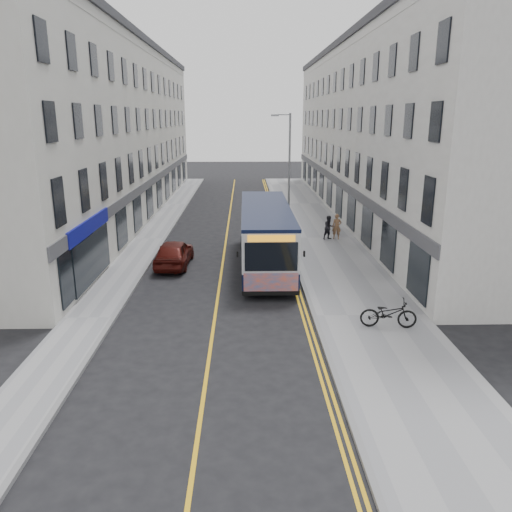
{
  "coord_description": "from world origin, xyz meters",
  "views": [
    {
      "loc": [
        1.22,
        -19.72,
        7.81
      ],
      "look_at": [
        1.74,
        2.36,
        1.6
      ],
      "focal_mm": 35.0,
      "sensor_mm": 36.0,
      "label": 1
    }
  ],
  "objects_px": {
    "pedestrian_near": "(337,227)",
    "streetlamp": "(288,169)",
    "bicycle": "(388,313)",
    "city_bus": "(266,234)",
    "pedestrian_far": "(329,228)",
    "car_white": "(268,204)",
    "car_maroon": "(174,253)"
  },
  "relations": [
    {
      "from": "pedestrian_near",
      "to": "car_maroon",
      "type": "distance_m",
      "value": 11.16
    },
    {
      "from": "streetlamp",
      "to": "car_maroon",
      "type": "bearing_deg",
      "value": -130.83
    },
    {
      "from": "pedestrian_far",
      "to": "bicycle",
      "type": "bearing_deg",
      "value": -112.93
    },
    {
      "from": "city_bus",
      "to": "car_maroon",
      "type": "relative_size",
      "value": 2.62
    },
    {
      "from": "bicycle",
      "to": "pedestrian_near",
      "type": "relative_size",
      "value": 1.29
    },
    {
      "from": "bicycle",
      "to": "pedestrian_near",
      "type": "bearing_deg",
      "value": 4.38
    },
    {
      "from": "pedestrian_near",
      "to": "streetlamp",
      "type": "bearing_deg",
      "value": 157.9
    },
    {
      "from": "bicycle",
      "to": "car_white",
      "type": "xyz_separation_m",
      "value": [
        -3.4,
        24.24,
        -0.02
      ]
    },
    {
      "from": "streetlamp",
      "to": "bicycle",
      "type": "bearing_deg",
      "value": -81.57
    },
    {
      "from": "city_bus",
      "to": "bicycle",
      "type": "distance_m",
      "value": 9.63
    },
    {
      "from": "pedestrian_far",
      "to": "car_maroon",
      "type": "distance_m",
      "value": 10.66
    },
    {
      "from": "streetlamp",
      "to": "bicycle",
      "type": "height_order",
      "value": "streetlamp"
    },
    {
      "from": "car_maroon",
      "to": "pedestrian_far",
      "type": "bearing_deg",
      "value": -147.72
    },
    {
      "from": "streetlamp",
      "to": "pedestrian_far",
      "type": "relative_size",
      "value": 5.17
    },
    {
      "from": "pedestrian_far",
      "to": "car_white",
      "type": "bearing_deg",
      "value": 85.79
    },
    {
      "from": "streetlamp",
      "to": "car_white",
      "type": "relative_size",
      "value": 2.02
    },
    {
      "from": "pedestrian_near",
      "to": "car_maroon",
      "type": "xyz_separation_m",
      "value": [
        -9.75,
        -5.42,
        -0.21
      ]
    },
    {
      "from": "streetlamp",
      "to": "pedestrian_near",
      "type": "bearing_deg",
      "value": -38.63
    },
    {
      "from": "bicycle",
      "to": "pedestrian_far",
      "type": "height_order",
      "value": "pedestrian_far"
    },
    {
      "from": "car_maroon",
      "to": "streetlamp",
      "type": "bearing_deg",
      "value": -128.47
    },
    {
      "from": "streetlamp",
      "to": "pedestrian_near",
      "type": "height_order",
      "value": "streetlamp"
    },
    {
      "from": "bicycle",
      "to": "pedestrian_far",
      "type": "relative_size",
      "value": 1.36
    },
    {
      "from": "streetlamp",
      "to": "pedestrian_near",
      "type": "relative_size",
      "value": 4.91
    },
    {
      "from": "pedestrian_near",
      "to": "pedestrian_far",
      "type": "distance_m",
      "value": 0.53
    },
    {
      "from": "streetlamp",
      "to": "car_maroon",
      "type": "height_order",
      "value": "streetlamp"
    },
    {
      "from": "streetlamp",
      "to": "pedestrian_far",
      "type": "bearing_deg",
      "value": -45.17
    },
    {
      "from": "streetlamp",
      "to": "car_maroon",
      "type": "distance_m",
      "value": 10.96
    },
    {
      "from": "streetlamp",
      "to": "car_white",
      "type": "distance_m",
      "value": 8.71
    },
    {
      "from": "pedestrian_near",
      "to": "car_white",
      "type": "distance_m",
      "value": 10.96
    },
    {
      "from": "streetlamp",
      "to": "pedestrian_far",
      "type": "xyz_separation_m",
      "value": [
        2.48,
        -2.5,
        -3.49
      ]
    },
    {
      "from": "streetlamp",
      "to": "city_bus",
      "type": "distance_m",
      "value": 8.48
    },
    {
      "from": "car_maroon",
      "to": "city_bus",
      "type": "bearing_deg",
      "value": -178.19
    }
  ]
}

